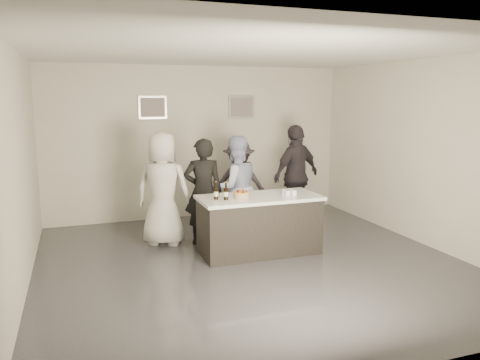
% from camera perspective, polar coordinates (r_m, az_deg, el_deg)
% --- Properties ---
extents(floor, '(6.00, 6.00, 0.00)m').
position_cam_1_polar(floor, '(6.94, 1.39, -10.08)').
color(floor, '#3D3D42').
rests_on(floor, ground).
extents(ceiling, '(6.00, 6.00, 0.00)m').
position_cam_1_polar(ceiling, '(6.55, 1.51, 15.41)').
color(ceiling, white).
extents(wall_back, '(6.00, 0.04, 3.00)m').
position_cam_1_polar(wall_back, '(9.43, -5.07, 4.59)').
color(wall_back, beige).
rests_on(wall_back, ground).
extents(wall_front, '(6.00, 0.04, 3.00)m').
position_cam_1_polar(wall_front, '(3.97, 17.08, -3.30)').
color(wall_front, beige).
rests_on(wall_front, ground).
extents(wall_left, '(0.04, 6.00, 3.00)m').
position_cam_1_polar(wall_left, '(6.19, -25.47, 0.83)').
color(wall_left, beige).
rests_on(wall_left, ground).
extents(wall_right, '(0.04, 6.00, 3.00)m').
position_cam_1_polar(wall_right, '(8.14, 21.63, 3.07)').
color(wall_right, beige).
rests_on(wall_right, ground).
extents(picture_left, '(0.54, 0.04, 0.44)m').
position_cam_1_polar(picture_left, '(9.18, -10.61, 8.69)').
color(picture_left, '#B2B2B7').
rests_on(picture_left, wall_back).
extents(picture_right, '(0.54, 0.04, 0.44)m').
position_cam_1_polar(picture_right, '(9.62, 0.17, 8.91)').
color(picture_right, '#B2B2B7').
rests_on(picture_right, wall_back).
extents(bar_counter, '(1.86, 0.86, 0.90)m').
position_cam_1_polar(bar_counter, '(7.26, 2.34, -5.45)').
color(bar_counter, white).
rests_on(bar_counter, ground).
extents(cake, '(0.24, 0.24, 0.08)m').
position_cam_1_polar(cake, '(7.02, 0.16, -1.88)').
color(cake, '#FBA31A').
rests_on(cake, bar_counter).
extents(beer_bottle_a, '(0.07, 0.07, 0.26)m').
position_cam_1_polar(beer_bottle_a, '(6.90, -2.95, -1.32)').
color(beer_bottle_a, black).
rests_on(beer_bottle_a, bar_counter).
extents(beer_bottle_b, '(0.07, 0.07, 0.26)m').
position_cam_1_polar(beer_bottle_b, '(6.87, -1.72, -1.35)').
color(beer_bottle_b, black).
rests_on(beer_bottle_b, bar_counter).
extents(tumbler_cluster, '(0.19, 0.19, 0.08)m').
position_cam_1_polar(tumbler_cluster, '(7.30, 6.02, -1.46)').
color(tumbler_cluster, '#CC9413').
rests_on(tumbler_cluster, bar_counter).
extents(candles, '(0.24, 0.08, 0.01)m').
position_cam_1_polar(candles, '(6.82, 0.98, -2.53)').
color(candles, pink).
rests_on(candles, bar_counter).
extents(person_main_black, '(0.71, 0.55, 1.75)m').
position_cam_1_polar(person_main_black, '(7.64, -4.50, -1.42)').
color(person_main_black, black).
rests_on(person_main_black, ground).
extents(person_main_blue, '(0.90, 0.73, 1.76)m').
position_cam_1_polar(person_main_blue, '(7.91, -0.57, -0.96)').
color(person_main_blue, '#A3B2D5').
rests_on(person_main_blue, ground).
extents(person_guest_left, '(1.07, 0.94, 1.85)m').
position_cam_1_polar(person_guest_left, '(7.68, -9.36, -1.08)').
color(person_guest_left, silver).
rests_on(person_guest_left, ground).
extents(person_guest_right, '(1.20, 0.84, 1.90)m').
position_cam_1_polar(person_guest_right, '(8.80, 6.86, 0.55)').
color(person_guest_right, '#2D2930').
rests_on(person_guest_right, ground).
extents(person_guest_back, '(1.15, 0.84, 1.59)m').
position_cam_1_polar(person_guest_back, '(8.88, -0.14, -0.28)').
color(person_guest_back, '#343038').
rests_on(person_guest_back, ground).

